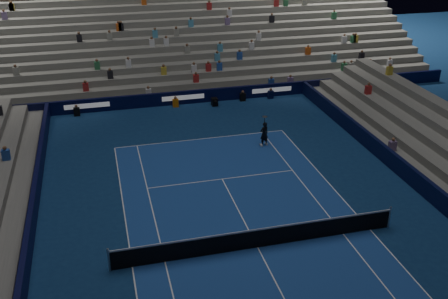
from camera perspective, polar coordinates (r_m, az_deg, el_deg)
name	(u,v)px	position (r m, az deg, el deg)	size (l,w,h in m)	color
ground	(258,247)	(23.21, 3.73, -10.74)	(90.00, 90.00, 0.00)	navy
court_surface	(258,247)	(23.20, 3.73, -10.73)	(10.97, 23.77, 0.01)	navy
sponsor_barrier_far	(183,98)	(39.00, -4.57, 5.75)	(44.00, 0.25, 1.00)	black
sponsor_barrier_west	(24,274)	(22.40, -21.23, -12.67)	(0.25, 37.00, 1.00)	black
grandstand_main	(163,32)	(47.13, -6.76, 12.81)	(44.00, 15.20, 11.20)	slate
tennis_net	(258,238)	(22.91, 3.77, -9.73)	(12.90, 0.10, 1.10)	#B2B2B7
tennis_player	(264,134)	(32.05, 4.46, 1.72)	(0.57, 0.37, 1.56)	black
broadcast_camera	(215,102)	(38.61, -1.05, 5.29)	(0.45, 0.88, 0.57)	black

